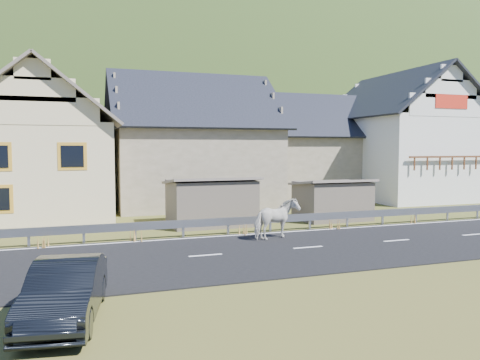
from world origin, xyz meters
name	(u,v)px	position (x,y,z in m)	size (l,w,h in m)	color
ground	(308,248)	(0.00, 0.00, 0.00)	(160.00, 160.00, 0.00)	#404A1A
road	(308,248)	(0.00, 0.00, 0.02)	(60.00, 7.00, 0.04)	black
lane_markings	(308,247)	(0.00, 0.00, 0.04)	(60.00, 6.60, 0.01)	silver
guardrail	(270,220)	(0.00, 3.68, 0.56)	(28.10, 0.09, 0.75)	#93969B
shed_left	(211,202)	(-2.00, 6.50, 1.10)	(4.30, 3.30, 2.40)	#6D6253
shed_right	(332,201)	(4.50, 6.00, 1.00)	(3.80, 2.90, 2.20)	#6D6253
house_cream	(42,137)	(-10.00, 12.00, 4.36)	(7.80, 9.80, 8.30)	beige
house_stone_a	(191,135)	(-1.00, 15.00, 4.63)	(10.80, 9.80, 8.90)	gray
house_stone_b	(311,142)	(9.00, 17.00, 4.24)	(9.80, 8.80, 8.10)	gray
house_white	(401,131)	(15.00, 14.00, 5.06)	(8.80, 10.80, 9.70)	silver
mountain	(114,206)	(5.00, 180.00, -20.00)	(440.00, 280.00, 260.00)	#223E17
horse	(276,219)	(-0.47, 1.93, 0.87)	(1.97, 0.90, 1.66)	beige
car	(65,291)	(-8.46, -4.85, 0.66)	(1.40, 4.01, 1.32)	black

